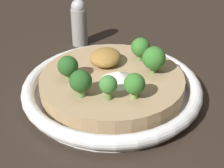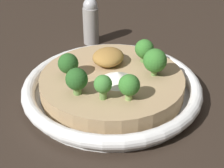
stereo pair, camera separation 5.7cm
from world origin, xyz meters
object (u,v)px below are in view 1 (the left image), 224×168
(broccoli_front_right, at_px, (154,58))
(broccoli_front_left, at_px, (134,84))
(risotto_bowl, at_px, (112,87))
(broccoli_right, at_px, (140,48))
(broccoli_back_left, at_px, (81,82))
(broccoli_back, at_px, (68,66))
(pepper_shaker, at_px, (79,22))
(broccoli_left, at_px, (108,85))

(broccoli_front_right, bearing_deg, broccoli_front_left, 174.98)
(risotto_bowl, height_order, broccoli_right, broccoli_right)
(broccoli_back_left, relative_size, broccoli_back, 1.06)
(broccoli_back_left, xyz_separation_m, broccoli_back, (0.04, 0.04, -0.00))
(broccoli_back_left, height_order, broccoli_front_right, broccoli_front_right)
(broccoli_front_left, bearing_deg, broccoli_back_left, 106.45)
(risotto_bowl, distance_m, broccoli_front_left, 0.08)
(broccoli_back, bearing_deg, broccoli_back_left, -133.24)
(broccoli_front_left, distance_m, pepper_shaker, 0.28)
(pepper_shaker, bearing_deg, broccoli_right, -120.07)
(broccoli_front_left, distance_m, broccoli_right, 0.12)
(broccoli_right, height_order, broccoli_front_right, broccoli_front_right)
(broccoli_left, xyz_separation_m, broccoli_right, (0.13, -0.01, -0.00))
(broccoli_left, xyz_separation_m, pepper_shaker, (0.23, 0.15, -0.01))
(broccoli_right, bearing_deg, risotto_bowl, 159.16)
(broccoli_front_left, distance_m, broccoli_front_right, 0.08)
(broccoli_left, bearing_deg, risotto_bowl, 16.00)
(risotto_bowl, relative_size, broccoli_left, 7.74)
(risotto_bowl, distance_m, broccoli_front_right, 0.08)
(broccoli_back_left, relative_size, broccoli_right, 1.03)
(broccoli_back_left, bearing_deg, pepper_shaker, 25.96)
(risotto_bowl, height_order, broccoli_left, broccoli_left)
(broccoli_right, height_order, pepper_shaker, pepper_shaker)
(broccoli_left, bearing_deg, broccoli_back_left, 99.37)
(broccoli_front_right, distance_m, pepper_shaker, 0.24)
(risotto_bowl, height_order, pepper_shaker, pepper_shaker)
(pepper_shaker, bearing_deg, broccoli_back_left, -154.04)
(broccoli_back_left, bearing_deg, broccoli_right, -19.22)
(risotto_bowl, bearing_deg, pepper_shaker, 39.68)
(risotto_bowl, bearing_deg, broccoli_right, -20.84)
(broccoli_back_left, distance_m, broccoli_front_right, 0.13)
(broccoli_front_left, xyz_separation_m, broccoli_left, (-0.02, 0.03, -0.00))
(broccoli_back, relative_size, broccoli_right, 0.97)
(broccoli_front_left, xyz_separation_m, broccoli_right, (0.12, 0.03, -0.00))
(broccoli_right, bearing_deg, broccoli_front_left, -167.54)
(broccoli_back_left, bearing_deg, risotto_bowl, -17.57)
(broccoli_front_left, relative_size, broccoli_left, 1.05)
(broccoli_front_left, relative_size, pepper_shaker, 0.40)
(broccoli_left, distance_m, broccoli_right, 0.13)
(broccoli_front_left, bearing_deg, broccoli_back, 82.32)
(risotto_bowl, bearing_deg, broccoli_front_left, -132.32)
(broccoli_back, height_order, broccoli_front_right, broccoli_front_right)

